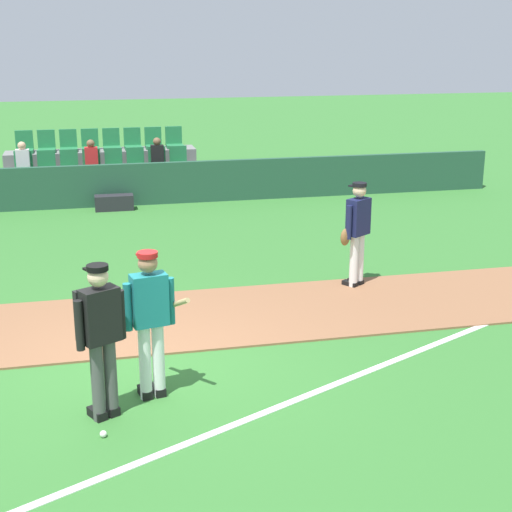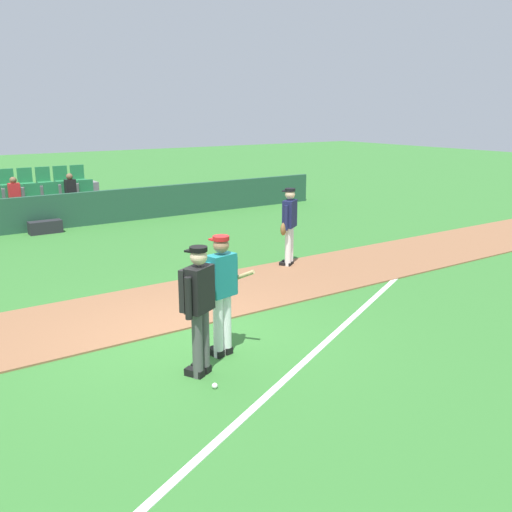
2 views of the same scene
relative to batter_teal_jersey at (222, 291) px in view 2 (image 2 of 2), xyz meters
name	(u,v)px [view 2 (image 2 of 2)]	position (x,y,z in m)	size (l,w,h in m)	color
ground_plane	(193,342)	(-0.14, 0.66, -0.97)	(80.00, 80.00, 0.00)	#33702D
infield_dirt_path	(147,309)	(-0.14, 2.37, -0.95)	(28.00, 2.44, 0.03)	brown
foul_line_chalk	(359,312)	(2.86, 0.16, -0.96)	(12.00, 0.10, 0.01)	white
dugout_fence	(34,214)	(-0.14, 10.33, -0.46)	(20.00, 0.16, 1.02)	#234C38
stadium_bleachers	(22,207)	(-0.15, 11.78, -0.48)	(5.00, 2.10, 1.65)	slate
batter_teal_jersey	(222,291)	(0.00, 0.00, 0.00)	(0.73, 0.73, 1.76)	white
umpire_home_plate	(198,304)	(-0.57, -0.36, 0.03)	(0.54, 0.44, 1.76)	#4C4C4C
runner_navy_jersey	(289,224)	(3.66, 3.23, -0.01)	(0.62, 0.45, 1.76)	white
baseball	(215,386)	(-0.61, -0.81, -0.93)	(0.07, 0.07, 0.07)	white
equipment_bag	(45,227)	(0.03, 9.88, -0.79)	(0.90, 0.36, 0.36)	#232328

